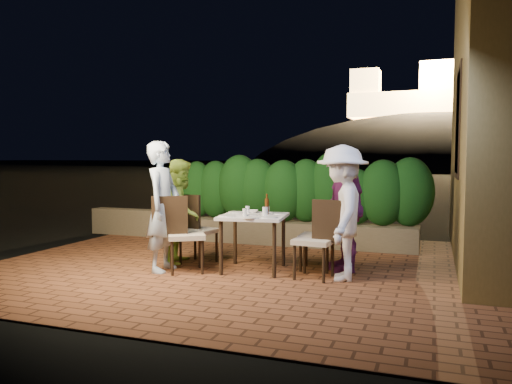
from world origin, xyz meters
The scene contains 31 objects.
ground centered at (0.00, 0.00, -0.02)m, with size 400.00×400.00×0.00m, color black.
terrace_floor centered at (0.00, 0.50, -0.07)m, with size 7.00×6.00×0.15m, color brown.
window_pane centered at (2.82, 1.50, 2.00)m, with size 0.08×1.00×1.40m, color black.
window_frame centered at (2.81, 1.50, 2.00)m, with size 0.06×1.15×1.55m, color black.
planter centered at (0.20, 2.30, 0.20)m, with size 4.20×0.55×0.40m, color brown.
hedge centered at (0.20, 2.30, 0.95)m, with size 4.00×0.70×1.10m, color #123E12, non-canonical shape.
parapet centered at (-2.80, 2.30, 0.25)m, with size 2.20×0.30×0.50m, color brown.
hill centered at (2.00, 60.00, -4.00)m, with size 52.00×40.00×22.00m, color black.
fortress centered at (2.00, 60.00, 10.50)m, with size 26.00×8.00×8.00m, color #FFCC7A, non-canonical shape.
dining_table centered at (0.24, 0.19, 0.38)m, with size 0.84×0.84×0.75m, color white, non-canonical shape.
plate_nw centered at (-0.04, -0.06, 0.76)m, with size 0.22×0.22×0.01m, color white.
plate_sw centered at (-0.10, 0.38, 0.76)m, with size 0.20×0.20×0.01m, color white.
plate_ne centered at (0.51, -0.02, 0.76)m, with size 0.24×0.24×0.01m, color white.
plate_se centered at (0.51, 0.44, 0.76)m, with size 0.21×0.21×0.01m, color white.
plate_centre centered at (0.22, 0.17, 0.76)m, with size 0.21×0.21×0.01m, color white.
plate_front centered at (0.32, -0.13, 0.76)m, with size 0.23×0.23×0.01m, color white.
glass_nw centered at (0.17, 0.04, 0.80)m, with size 0.06×0.06×0.10m, color silver.
glass_sw centered at (0.08, 0.38, 0.80)m, with size 0.06×0.06×0.10m, color silver.
glass_ne centered at (0.44, 0.09, 0.81)m, with size 0.07×0.07×0.12m, color silver.
glass_se centered at (0.36, 0.39, 0.80)m, with size 0.06×0.06×0.10m, color silver.
beer_bottle centered at (0.39, 0.29, 0.89)m, with size 0.05×0.05×0.28m, color #45220B, non-canonical shape.
bowl centered at (0.13, 0.45, 0.77)m, with size 0.15×0.15×0.04m, color white.
chair_left_front centered at (-0.58, -0.18, 0.51)m, with size 0.47×0.47×1.01m, color black, non-canonical shape.
chair_left_back centered at (-0.66, 0.37, 0.49)m, with size 0.45×0.45×0.98m, color black, non-canonical shape.
chair_right_front centered at (1.10, 0.05, 0.50)m, with size 0.46×0.46×0.99m, color black, non-canonical shape.
chair_right_back centered at (1.02, 0.52, 0.47)m, with size 0.44×0.44×0.95m, color black, non-canonical shape.
diner_blue centered at (-0.89, -0.22, 0.87)m, with size 0.63×0.41×1.73m, color silver.
diner_green centered at (-0.90, 0.31, 0.74)m, with size 0.72×0.56×1.49m, color #99C63E.
diner_white centered at (1.44, 0.09, 0.84)m, with size 1.08×0.62×1.67m, color white.
diner_purple centered at (1.39, 0.59, 0.84)m, with size 0.98×0.41×1.68m, color #702569.
parapet_lamp centered at (-2.20, 2.30, 0.57)m, with size 0.10×0.10×0.14m, color orange.
Camera 1 is at (2.50, -6.02, 1.52)m, focal length 35.00 mm.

